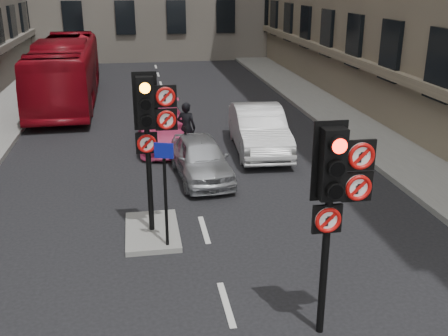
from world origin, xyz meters
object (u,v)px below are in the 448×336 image
object	(u,v)px
car_white	(259,129)
signal_far	(150,119)
signal_near	(336,187)
info_sign	(165,181)
car_silver	(201,158)
motorcycle	(188,146)
car_pink	(163,127)
bus_red	(66,72)
motorcyclist	(186,128)

from	to	relation	value
car_white	signal_far	bearing A→B (deg)	-119.95
signal_near	info_sign	bearing A→B (deg)	126.82
car_silver	info_sign	xyz separation A→B (m)	(-1.26, -4.19, 1.00)
motorcycle	car_silver	bearing A→B (deg)	-87.55
car_pink	motorcycle	world-z (taller)	car_pink
car_pink	info_sign	distance (m)	7.73
bus_red	car_white	bearing A→B (deg)	-50.90
signal_far	bus_red	bearing A→B (deg)	103.58
signal_near	signal_far	distance (m)	4.77
car_white	signal_near	bearing A→B (deg)	-92.95
car_white	car_pink	size ratio (longest dim) A/B	1.06
signal_near	car_white	size ratio (longest dim) A/B	0.79
signal_far	bus_red	distance (m)	14.47
bus_red	info_sign	xyz separation A→B (m)	(3.60, -14.83, 0.13)
signal_far	motorcycle	size ratio (longest dim) A/B	1.95
bus_red	motorcycle	bearing A→B (deg)	-64.36
signal_near	motorcyclist	size ratio (longest dim) A/B	2.08
car_silver	motorcyclist	xyz separation A→B (m)	(-0.17, 2.41, 0.25)
signal_near	car_pink	bearing A→B (deg)	100.50
car_white	motorcycle	bearing A→B (deg)	-158.79
signal_far	info_sign	world-z (taller)	signal_far
signal_near	motorcyclist	world-z (taller)	signal_near
car_silver	motorcyclist	world-z (taller)	motorcyclist
car_pink	motorcyclist	world-z (taller)	motorcyclist
car_white	bus_red	xyz separation A→B (m)	(-7.10, 8.43, 0.73)
motorcycle	info_sign	world-z (taller)	info_sign
signal_far	car_white	bearing A→B (deg)	56.35
car_pink	info_sign	xyz separation A→B (m)	(-0.38, -7.66, 0.99)
signal_near	bus_red	bearing A→B (deg)	108.38
car_silver	car_pink	size ratio (longest dim) A/B	0.84
motorcyclist	bus_red	bearing A→B (deg)	-36.14
signal_far	info_sign	distance (m)	1.38
car_silver	motorcycle	distance (m)	1.44
info_sign	signal_near	bearing A→B (deg)	-34.86
car_pink	motorcycle	bearing A→B (deg)	-72.29
car_silver	motorcycle	size ratio (longest dim) A/B	1.95
bus_red	motorcyclist	distance (m)	9.49
car_white	bus_red	bearing A→B (deg)	133.81
signal_far	motorcyclist	world-z (taller)	signal_far
car_silver	car_pink	world-z (taller)	car_pink
motorcycle	signal_far	bearing A→B (deg)	-111.58
signal_near	signal_far	size ratio (longest dim) A/B	1.00
car_white	info_sign	bearing A→B (deg)	-115.01
car_silver	info_sign	size ratio (longest dim) A/B	1.55
car_pink	signal_near	bearing A→B (deg)	-79.39
signal_near	motorcycle	bearing A→B (deg)	98.79
car_white	car_pink	distance (m)	3.37
motorcyclist	info_sign	world-z (taller)	info_sign
car_white	bus_red	distance (m)	11.05
car_pink	car_white	bearing A→B (deg)	-21.84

